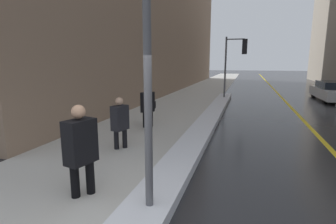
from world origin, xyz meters
name	(u,v)px	position (x,y,z in m)	size (l,w,h in m)	color
sidewalk_slab	(192,97)	(-2.00, 15.00, 0.01)	(4.00, 80.00, 0.01)	#B2AFA8
road_centre_stripe	(285,101)	(4.00, 15.00, 0.00)	(0.16, 80.00, 0.00)	gold
snow_bank_curb	(207,122)	(0.24, 7.21, 0.11)	(0.79, 17.74, 0.21)	silver
lamp_post	(147,27)	(0.29, 0.72, 2.88)	(0.28, 0.28, 4.80)	#515156
traffic_light_near	(237,55)	(0.96, 14.18, 2.85)	(1.31, 0.32, 3.94)	#515156
pedestrian_nearside	(81,147)	(-1.11, 1.00, 0.93)	(0.45, 0.61, 1.68)	black
pedestrian_trailing	(120,121)	(-1.67, 3.59, 0.81)	(0.39, 0.53, 1.46)	black
pedestrian_with_shoulder_bag	(148,104)	(-1.82, 6.14, 0.87)	(0.42, 0.74, 1.57)	black
parked_car_white	(334,91)	(6.99, 16.19, 0.59)	(1.89, 4.68, 1.21)	silver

